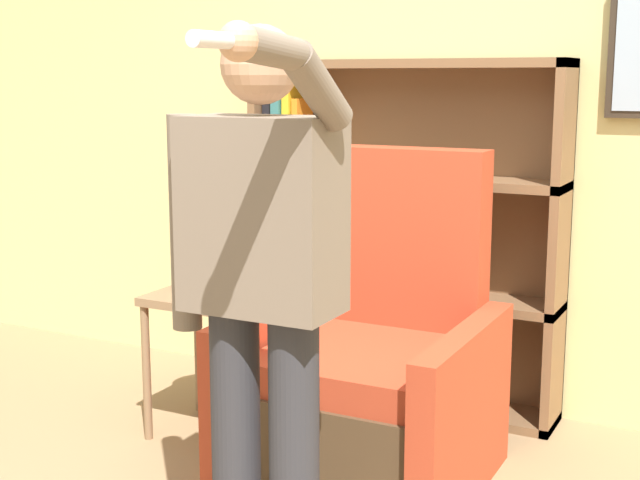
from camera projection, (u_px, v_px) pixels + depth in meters
name	position (u px, v px, depth m)	size (l,w,h in m)	color
wall_back	(453.00, 109.00, 4.13)	(8.00, 0.11, 2.80)	#DBCC84
bookcase	(378.00, 235.00, 4.24)	(1.50, 0.28, 1.63)	brown
armchair	(372.00, 380.00, 3.48)	(0.90, 0.91, 1.27)	#4C3823
person_standing	(260.00, 278.00, 2.56)	(0.60, 0.78, 1.69)	#2D2D33
side_table	(208.00, 318.00, 3.86)	(0.44, 0.44, 0.63)	#846647
table_lamp	(206.00, 213.00, 3.77)	(0.25, 0.25, 0.47)	#4C4233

